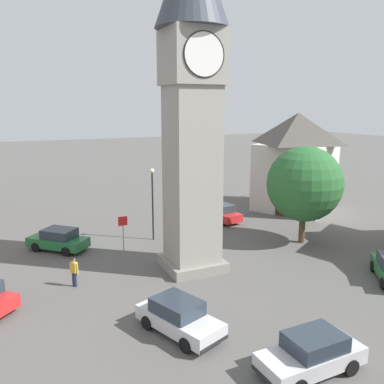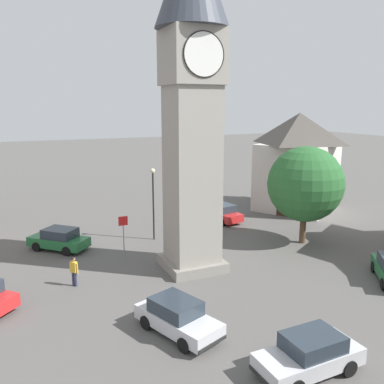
% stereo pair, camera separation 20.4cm
% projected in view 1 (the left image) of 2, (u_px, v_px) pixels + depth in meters
% --- Properties ---
extents(ground_plane, '(200.00, 200.00, 0.00)m').
position_uv_depth(ground_plane, '(192.00, 267.00, 25.14)').
color(ground_plane, '#565451').
extents(clock_tower, '(4.13, 4.13, 19.80)m').
position_uv_depth(clock_tower, '(192.00, 73.00, 22.72)').
color(clock_tower, gray).
rests_on(clock_tower, ground).
extents(car_silver_kerb, '(3.05, 4.46, 1.53)m').
position_uv_depth(car_silver_kerb, '(179.00, 317.00, 17.80)').
color(car_silver_kerb, silver).
rests_on(car_silver_kerb, ground).
extents(car_red_corner, '(4.19, 1.92, 1.53)m').
position_uv_depth(car_red_corner, '(312.00, 354.00, 15.17)').
color(car_red_corner, silver).
rests_on(car_red_corner, ground).
extents(car_black_far, '(4.14, 4.08, 1.53)m').
position_uv_depth(car_black_far, '(58.00, 240.00, 28.00)').
color(car_black_far, '#236B38').
rests_on(car_black_far, ground).
extents(car_green_alley, '(2.43, 4.37, 1.53)m').
position_uv_depth(car_green_alley, '(220.00, 212.00, 35.04)').
color(car_green_alley, red).
rests_on(car_green_alley, ground).
extents(pedestrian, '(0.41, 0.44, 1.69)m').
position_uv_depth(pedestrian, '(74.00, 269.00, 22.32)').
color(pedestrian, '#2D3351').
rests_on(pedestrian, ground).
extents(tree, '(5.36, 5.36, 7.03)m').
position_uv_depth(tree, '(305.00, 184.00, 28.85)').
color(tree, brown).
rests_on(tree, ground).
extents(building_hall_far, '(9.20, 9.18, 9.12)m').
position_uv_depth(building_hall_far, '(296.00, 161.00, 38.41)').
color(building_hall_far, beige).
rests_on(building_hall_far, ground).
extents(lamp_post, '(0.36, 0.36, 5.34)m').
position_uv_depth(lamp_post, '(152.00, 193.00, 29.65)').
color(lamp_post, black).
rests_on(lamp_post, ground).
extents(road_sign, '(0.60, 0.07, 2.80)m').
position_uv_depth(road_sign, '(123.00, 230.00, 26.35)').
color(road_sign, gray).
rests_on(road_sign, ground).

